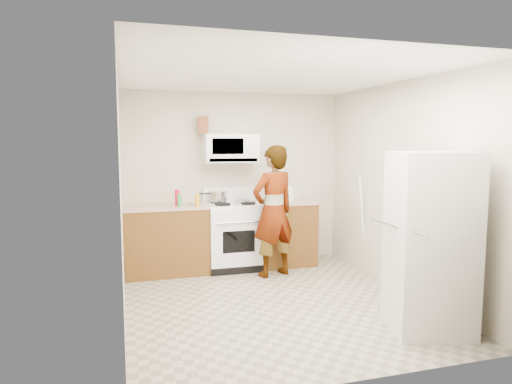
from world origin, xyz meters
name	(u,v)px	position (x,y,z in m)	size (l,w,h in m)	color
floor	(273,302)	(0.00, 0.00, 0.00)	(3.60, 3.60, 0.00)	gray
back_wall	(235,179)	(0.00, 1.79, 1.25)	(3.20, 0.02, 2.50)	beige
right_wall	(400,187)	(1.59, 0.00, 1.25)	(0.02, 3.60, 2.50)	beige
cabinet_left	(166,241)	(-1.04, 1.49, 0.45)	(1.12, 0.62, 0.90)	brown
counter_left	(165,207)	(-1.04, 1.49, 0.92)	(1.14, 0.64, 0.04)	tan
cabinet_right	(285,234)	(0.68, 1.49, 0.45)	(0.80, 0.62, 0.90)	brown
counter_right	(285,202)	(0.68, 1.49, 0.92)	(0.82, 0.64, 0.04)	tan
gas_range	(233,234)	(-0.10, 1.48, 0.49)	(0.76, 0.65, 1.13)	white
microwave	(231,148)	(-0.10, 1.61, 1.70)	(0.76, 0.38, 0.40)	white
person	(273,211)	(0.33, 0.97, 0.87)	(0.64, 0.42, 1.75)	tan
fridge	(430,242)	(1.18, -1.12, 0.85)	(0.70, 0.70, 1.70)	beige
kettle	(289,194)	(0.78, 1.57, 1.02)	(0.15, 0.15, 0.18)	white
jug	(203,125)	(-0.48, 1.67, 2.02)	(0.14, 0.14, 0.24)	brown
saucepan	(218,196)	(-0.29, 1.59, 1.02)	(0.25, 0.25, 0.14)	#AEAEB2
tray	(243,202)	(0.04, 1.42, 0.96)	(0.25, 0.16, 0.05)	silver
bottle_spray	(177,198)	(-0.88, 1.43, 1.04)	(0.06, 0.06, 0.22)	red
bottle_hot_sauce	(197,200)	(-0.64, 1.25, 1.02)	(0.06, 0.06, 0.17)	orange
bottle_green_cap	(179,200)	(-0.87, 1.31, 1.02)	(0.05, 0.05, 0.17)	green
pot_lid	(190,205)	(-0.71, 1.43, 0.94)	(0.21, 0.21, 0.01)	silver
broom	(363,223)	(1.57, 0.81, 0.68)	(0.03, 0.03, 1.36)	white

